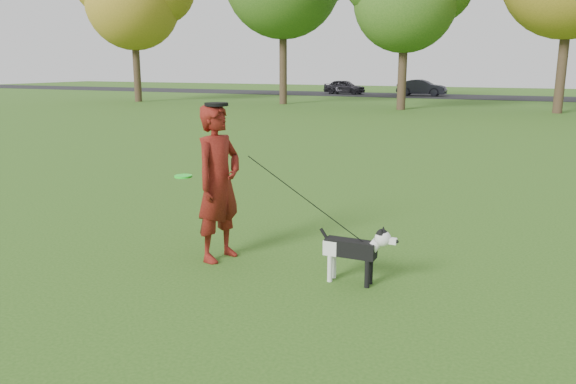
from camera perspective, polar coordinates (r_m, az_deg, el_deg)
The scene contains 7 objects.
ground at distance 7.43m, azimuth -4.27°, elevation -6.82°, with size 120.00×120.00×0.00m, color #285116.
road at distance 46.31m, azimuth 20.46°, elevation 8.98°, with size 120.00×7.00×0.02m, color black.
man at distance 7.23m, azimuth -7.07°, elevation 0.91°, with size 0.74×0.48×2.03m, color #530F0B.
dog at distance 6.53m, azimuth 6.98°, elevation -5.64°, with size 0.94×0.19×0.72m.
car_left at distance 48.75m, azimuth 5.76°, elevation 10.58°, with size 1.41×3.51×1.20m, color black.
car_mid at distance 47.05m, azimuth 13.44°, elevation 10.27°, with size 1.34×3.85×1.27m, color black.
man_held_items at distance 6.65m, azimuth 0.95°, elevation -0.07°, with size 2.60×0.37×1.55m.
Camera 1 is at (3.38, -6.12, 2.50)m, focal length 35.00 mm.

